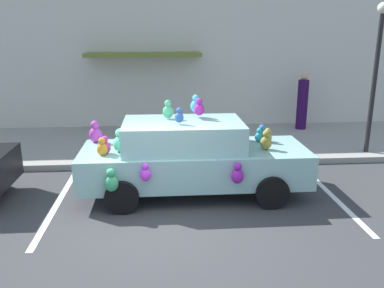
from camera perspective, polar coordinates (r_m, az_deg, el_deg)
The scene contains 9 objects.
ground_plane at distance 7.32m, azimuth -4.52°, elevation -11.17°, with size 60.00×60.00×0.00m, color #38383A.
sidewalk at distance 11.97m, azimuth -4.59°, elevation 0.08°, with size 24.00×4.00×0.15m, color gray.
storefront_building at distance 13.67m, azimuth -4.92°, elevation 15.28°, with size 24.00×1.25×6.40m.
parking_stripe_front at distance 8.94m, azimuth 19.06°, elevation -6.85°, with size 0.12×3.60×0.01m, color silver.
parking_stripe_rear at distance 8.48m, azimuth -18.43°, elevation -8.04°, with size 0.12×3.60×0.01m, color silver.
plush_covered_car at distance 8.30m, azimuth -0.14°, elevation -1.79°, with size 4.58×2.00×2.01m.
teddy_bear_on_sidewalk at distance 10.62m, azimuth -5.29°, elevation 0.28°, with size 0.37×0.31×0.71m.
street_lamp_post at distance 11.45m, azimuth 24.49°, elevation 10.29°, with size 0.28×0.28×3.80m.
pedestrian_near_shopfront at distance 13.71m, azimuth 15.24°, elevation 5.63°, with size 0.34×0.34×1.84m.
Camera 1 is at (0.05, -6.52, 3.32)m, focal length 37.98 mm.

